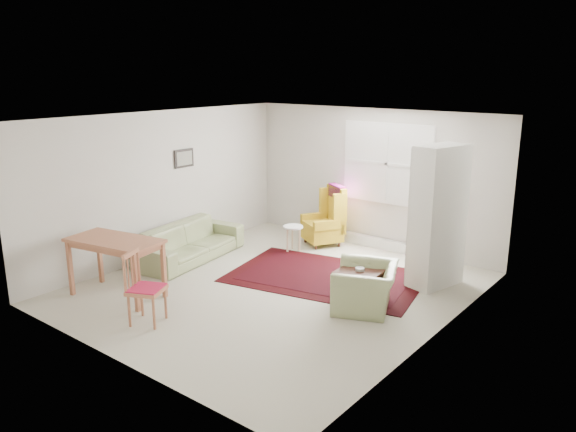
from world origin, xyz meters
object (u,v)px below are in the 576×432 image
Objects in this scene: wingback_chair at (322,216)px; coffee_table at (359,286)px; armchair at (366,283)px; desk at (117,268)px; sofa at (190,235)px; desk_chair at (146,288)px; stool at (293,238)px; cabinet at (438,217)px.

wingback_chair reaches higher than coffee_table.
armchair is 3.51m from desk.
sofa is 2.19× the size of desk_chair.
sofa reaches higher than coffee_table.
armchair is 2.66m from stool.
desk is at bearing 49.23° from desk_chair.
cabinet reaches higher than wingback_chair.
wingback_chair is at bearing -179.43° from cabinet.
coffee_table is 3.44m from desk.
coffee_table is 0.27× the size of cabinet.
armchair is 2.90m from wingback_chair.
sofa is at bearing 103.09° from desk.
cabinet is at bearing -58.60° from desk_chair.
desk reaches higher than stool.
desk is 1.42× the size of desk_chair.
armchair is 0.84× the size of wingback_chair.
coffee_table is at bearing -30.11° from stool.
desk_chair is at bearing -66.21° from armchair.
sofa is at bearing -144.66° from cabinet.
desk_chair is at bearing -15.61° from desk.
sofa is 1.87× the size of wingback_chair.
armchair is 1.61m from cabinet.
desk is (-3.00, -1.83, 0.06)m from armchair.
armchair is at bearing -97.53° from sofa.
armchair reaches higher than coffee_table.
desk is (-0.71, -3.18, 0.19)m from stool.
sofa is 1.82m from stool.
sofa reaches higher than stool.
sofa is at bearing -176.64° from coffee_table.
coffee_table is at bearing -14.39° from wingback_chair.
wingback_chair is at bearing -23.01° from desk_chair.
coffee_table is 2.45m from stool.
armchair is (3.41, 0.07, -0.06)m from sofa.
wingback_chair is 0.74m from stool.
desk_chair is (0.16, -4.12, -0.08)m from wingback_chair.
sofa is 2.23× the size of armchair.
armchair is at bearing -67.73° from desk_chair.
desk reaches higher than sofa.
armchair reaches higher than stool.
desk is (-3.37, -3.23, -0.63)m from cabinet.
wingback_chair is 2.34× the size of stool.
wingback_chair reaches higher than desk.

